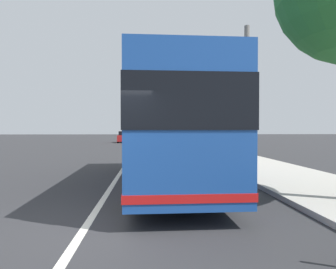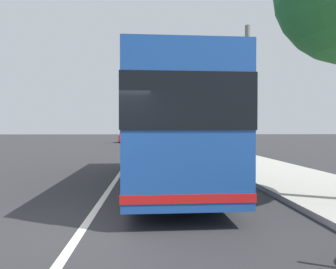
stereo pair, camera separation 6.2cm
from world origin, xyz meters
name	(u,v)px [view 1 (the left image)]	position (x,y,z in m)	size (l,w,h in m)	color
ground_plane	(87,225)	(0.00, 0.00, 0.00)	(220.00, 220.00, 0.00)	#2D2D30
sidewalk_curb	(248,163)	(10.00, -6.36, 0.07)	(110.00, 3.60, 0.14)	#B2ADA3
lane_divider_line	(125,165)	(10.00, 0.00, 0.00)	(110.00, 0.16, 0.01)	silver
coach_bus	(168,126)	(4.52, -1.82, 1.95)	(10.23, 2.65, 3.47)	#1E4C9E
car_ahead_same_lane	(126,137)	(37.88, 1.98, 0.74)	(4.29, 2.04, 1.57)	red
car_side_street	(151,138)	(34.19, -1.53, 0.73)	(4.63, 1.98, 1.52)	gray
roadside_tree_mid_block	(226,107)	(15.60, -6.62, 3.40)	(2.52, 2.52, 4.69)	brown
roadside_tree_far_block	(188,107)	(31.42, -6.02, 4.53)	(3.05, 3.05, 6.08)	brown
utility_pole	(247,95)	(9.79, -6.23, 3.57)	(0.27, 0.27, 7.15)	slate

